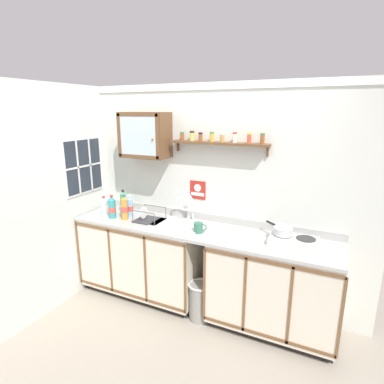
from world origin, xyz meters
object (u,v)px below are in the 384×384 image
object	(u,v)px
dish_rack	(149,219)
bottle_water_blue_4	(130,207)
warning_sign	(198,190)
trash_bin	(200,301)
bottle_juice_amber_2	(124,208)
mug	(199,228)
hot_plate_stove	(294,241)
bottle_water_clear_1	(104,207)
bottle_soda_green_0	(123,202)
bottle_detergent_teal_3	(112,208)
wall_cabinet	(145,135)
sink	(180,224)
saucepan	(283,230)

from	to	relation	value
dish_rack	bottle_water_blue_4	bearing A→B (deg)	173.95
bottle_water_blue_4	warning_sign	bearing A→B (deg)	20.41
trash_bin	bottle_water_blue_4	bearing A→B (deg)	169.47
bottle_juice_amber_2	mug	world-z (taller)	bottle_juice_amber_2
hot_plate_stove	bottle_water_blue_4	xyz separation A→B (m)	(-1.82, -0.02, 0.09)
hot_plate_stove	dish_rack	size ratio (longest dim) A/B	1.42
bottle_water_blue_4	bottle_water_clear_1	bearing A→B (deg)	-166.39
warning_sign	trash_bin	size ratio (longest dim) A/B	0.50
bottle_water_blue_4	dish_rack	xyz separation A→B (m)	(0.27, -0.03, -0.10)
bottle_soda_green_0	bottle_detergent_teal_3	size ratio (longest dim) A/B	1.05
bottle_detergent_teal_3	mug	size ratio (longest dim) A/B	2.01
trash_bin	wall_cabinet	bearing A→B (deg)	158.76
bottle_water_clear_1	trash_bin	size ratio (longest dim) A/B	0.56
bottle_soda_green_0	dish_rack	size ratio (longest dim) A/B	0.93
bottle_juice_amber_2	bottle_detergent_teal_3	world-z (taller)	bottle_juice_amber_2
bottle_water_blue_4	wall_cabinet	size ratio (longest dim) A/B	0.48
bottle_soda_green_0	bottle_water_clear_1	world-z (taller)	bottle_soda_green_0
bottle_water_blue_4	sink	bearing A→B (deg)	2.49
hot_plate_stove	saucepan	world-z (taller)	saucepan
mug	warning_sign	distance (m)	0.50
sink	dish_rack	bearing A→B (deg)	-171.13
bottle_water_blue_4	wall_cabinet	bearing A→B (deg)	43.09
saucepan	bottle_water_clear_1	distance (m)	2.03
sink	saucepan	distance (m)	1.09
bottle_juice_amber_2	bottle_water_clear_1	bearing A→B (deg)	175.05
bottle_water_blue_4	wall_cabinet	world-z (taller)	wall_cabinet
bottle_detergent_teal_3	wall_cabinet	xyz separation A→B (m)	(0.31, 0.26, 0.81)
bottle_water_blue_4	mug	xyz separation A→B (m)	(0.91, -0.10, -0.07)
trash_bin	hot_plate_stove	bearing A→B (deg)	13.10
sink	bottle_water_clear_1	world-z (taller)	sink
bottle_water_clear_1	dish_rack	world-z (taller)	bottle_water_clear_1
hot_plate_stove	bottle_juice_amber_2	bearing A→B (deg)	-176.13
hot_plate_stove	bottle_detergent_teal_3	world-z (taller)	bottle_detergent_teal_3
sink	saucepan	bearing A→B (deg)	0.76
bottle_soda_green_0	mug	world-z (taller)	bottle_soda_green_0
hot_plate_stove	dish_rack	distance (m)	1.55
bottle_juice_amber_2	bottle_water_blue_4	xyz separation A→B (m)	(0.00, 0.10, -0.02)
hot_plate_stove	trash_bin	xyz separation A→B (m)	(-0.85, -0.20, -0.76)
bottle_soda_green_0	wall_cabinet	size ratio (longest dim) A/B	0.52
hot_plate_stove	trash_bin	world-z (taller)	hot_plate_stove
hot_plate_stove	bottle_water_blue_4	bearing A→B (deg)	-179.39
bottle_soda_green_0	bottle_juice_amber_2	size ratio (longest dim) A/B	0.98
saucepan	bottle_soda_green_0	distance (m)	1.87
hot_plate_stove	bottle_water_clear_1	xyz separation A→B (m)	(-2.14, -0.10, 0.07)
bottle_soda_green_0	bottle_detergent_teal_3	xyz separation A→B (m)	(-0.01, -0.20, -0.01)
bottle_juice_amber_2	bottle_detergent_teal_3	bearing A→B (deg)	-174.49
mug	warning_sign	bearing A→B (deg)	115.76
bottle_soda_green_0	warning_sign	distance (m)	0.93
dish_rack	warning_sign	size ratio (longest dim) A/B	1.48
bottle_juice_amber_2	mug	size ratio (longest dim) A/B	2.18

